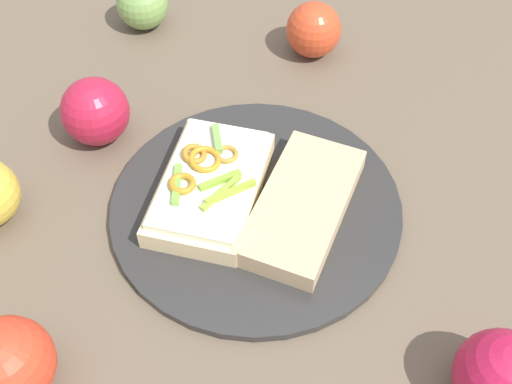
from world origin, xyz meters
The scene contains 9 objects.
ground_plane centered at (0.00, 0.00, 0.00)m, with size 2.00×2.00×0.00m, color brown.
plate centered at (0.00, 0.00, 0.01)m, with size 0.31×0.31×0.01m, color #2B2A29.
sandwich centered at (0.02, 0.05, 0.03)m, with size 0.19×0.16×0.04m.
bread_slice_side centered at (-0.02, -0.05, 0.02)m, with size 0.18×0.08×0.02m, color tan.
apple_0 centered at (0.25, -0.12, 0.04)m, with size 0.07×0.07×0.07m, color #C64121.
apple_2 centered at (0.14, 0.16, 0.04)m, with size 0.08×0.08×0.08m, color #AF1A35.
apple_3 centered at (-0.15, 0.24, 0.04)m, with size 0.08×0.08×0.08m, color red.
apple_4 centered at (-0.24, -0.16, 0.04)m, with size 0.08×0.08×0.08m, color #AD1639.
apple_5 centered at (0.35, 0.09, 0.03)m, with size 0.07×0.07×0.07m, color #749B4D.
Camera 1 is at (-0.42, 0.08, 0.55)m, focal length 45.24 mm.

